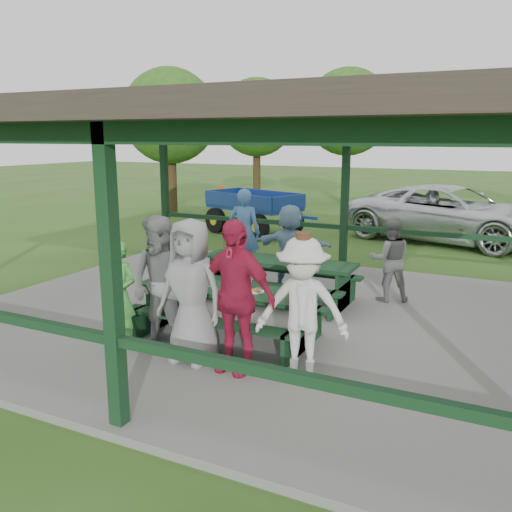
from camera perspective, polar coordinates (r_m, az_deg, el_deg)
The scene contains 19 objects.
ground at distance 8.97m, azimuth 1.79°, elevation -6.87°, with size 90.00×90.00×0.00m, color #32541A.
concrete_slab at distance 8.96m, azimuth 1.79°, elevation -6.57°, with size 10.00×8.00×0.10m, color slate.
pavilion_structure at distance 8.47m, azimuth 1.94°, elevation 13.80°, with size 10.60×8.60×3.24m.
picnic_table_near at distance 7.85m, azimuth -2.98°, elevation -5.31°, with size 2.68×1.39×0.75m.
picnic_table_far at distance 9.61m, azimuth 2.26°, elevation -1.94°, with size 2.77×1.39×0.75m.
table_setting at distance 7.77m, azimuth -2.73°, elevation -3.12°, with size 2.41×0.45×0.10m.
contestant_green at distance 7.70m, azimuth -14.22°, elevation -3.94°, with size 0.54×0.36×1.49m, color green.
contestant_grey_left at distance 7.35m, azimuth -9.92°, elevation -3.02°, with size 0.90×0.71×1.86m, color gray.
contestant_grey_mid at distance 6.96m, azimuth -6.86°, elevation -3.73°, with size 0.92×0.60×1.88m, color gray.
contestant_red at distance 6.65m, azimuth -2.30°, elevation -4.25°, with size 1.12×0.47×1.92m, color #B11D40.
contestant_white_fedora at distance 6.47m, azimuth 4.88°, elevation -5.57°, with size 1.23×0.87×1.79m.
spectator_lblue at distance 10.27m, azimuth 3.62°, elevation 0.93°, with size 1.52×0.48×1.64m, color #7DA3C2.
spectator_blue at distance 11.24m, azimuth -1.23°, elevation 2.47°, with size 0.67×0.44×1.84m, color teal.
spectator_grey at distance 9.85m, azimuth 13.90°, elevation -0.34°, with size 0.73×0.57×1.50m, color gray.
pickup_truck at distance 16.48m, azimuth 19.85°, elevation 4.17°, with size 2.67×5.80×1.61m, color silver.
farm_trailer at distance 16.92m, azimuth -0.20°, elevation 4.72°, with size 4.00×2.49×1.40m.
tree_far_left at distance 26.14m, azimuth 0.08°, elevation 14.34°, with size 3.62×3.62×5.66m.
tree_left at distance 24.84m, azimuth 9.65°, elevation 14.68°, with size 3.79×3.79×5.92m.
tree_edge_left at distance 20.88m, azimuth -9.05°, elevation 14.31°, with size 3.50×3.50×5.47m.
Camera 1 is at (3.48, -7.72, 2.97)m, focal length 38.00 mm.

